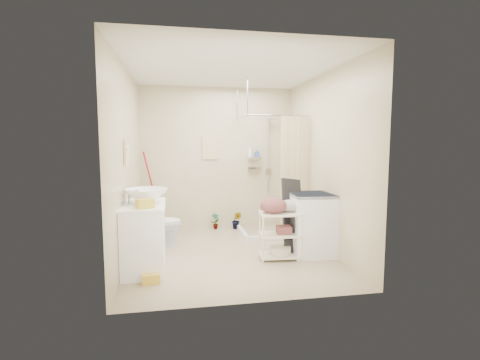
# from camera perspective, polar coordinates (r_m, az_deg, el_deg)

# --- Properties ---
(floor) EXTENTS (3.20, 3.20, 0.00)m
(floor) POSITION_cam_1_polar(r_m,az_deg,el_deg) (5.13, -1.52, -11.90)
(floor) COLOR tan
(floor) RESTS_ON ground
(ceiling) EXTENTS (2.80, 3.20, 0.04)m
(ceiling) POSITION_cam_1_polar(r_m,az_deg,el_deg) (4.99, -1.61, 17.84)
(ceiling) COLOR silver
(ceiling) RESTS_ON ground
(wall_back) EXTENTS (2.80, 0.04, 2.60)m
(wall_back) POSITION_cam_1_polar(r_m,az_deg,el_deg) (6.47, -3.63, 3.54)
(wall_back) COLOR beige
(wall_back) RESTS_ON ground
(wall_front) EXTENTS (2.80, 0.04, 2.60)m
(wall_front) POSITION_cam_1_polar(r_m,az_deg,el_deg) (3.32, 2.47, 1.21)
(wall_front) COLOR beige
(wall_front) RESTS_ON ground
(wall_left) EXTENTS (0.04, 3.20, 2.60)m
(wall_left) POSITION_cam_1_polar(r_m,az_deg,el_deg) (4.89, -18.05, 2.46)
(wall_left) COLOR beige
(wall_left) RESTS_ON ground
(wall_right) EXTENTS (0.04, 3.20, 2.60)m
(wall_right) POSITION_cam_1_polar(r_m,az_deg,el_deg) (5.28, 13.67, 2.83)
(wall_right) COLOR beige
(wall_right) RESTS_ON ground
(vanity) EXTENTS (0.56, 0.96, 0.83)m
(vanity) POSITION_cam_1_polar(r_m,az_deg,el_deg) (4.57, -15.43, -8.92)
(vanity) COLOR white
(vanity) RESTS_ON ground
(sink) EXTENTS (0.62, 0.62, 0.18)m
(sink) POSITION_cam_1_polar(r_m,az_deg,el_deg) (4.53, -15.08, -2.50)
(sink) COLOR white
(sink) RESTS_ON vanity
(counter_basket) EXTENTS (0.23, 0.21, 0.11)m
(counter_basket) POSITION_cam_1_polar(r_m,az_deg,el_deg) (4.18, -15.30, -3.72)
(counter_basket) COLOR gold
(counter_basket) RESTS_ON vanity
(floor_basket) EXTENTS (0.31, 0.25, 0.15)m
(floor_basket) POSITION_cam_1_polar(r_m,az_deg,el_deg) (4.21, -14.43, -15.05)
(floor_basket) COLOR yellow
(floor_basket) RESTS_ON ground
(toilet) EXTENTS (0.69, 0.40, 0.70)m
(toilet) POSITION_cam_1_polar(r_m,az_deg,el_deg) (5.53, -13.20, -6.97)
(toilet) COLOR white
(toilet) RESTS_ON ground
(mop) EXTENTS (0.17, 0.17, 1.42)m
(mop) POSITION_cam_1_polar(r_m,az_deg,el_deg) (6.44, -14.37, -1.91)
(mop) COLOR #A6151D
(mop) RESTS_ON ground
(potted_plant_a) EXTENTS (0.19, 0.17, 0.30)m
(potted_plant_a) POSITION_cam_1_polar(r_m,az_deg,el_deg) (6.48, -4.08, -6.72)
(potted_plant_a) COLOR brown
(potted_plant_a) RESTS_ON ground
(potted_plant_b) EXTENTS (0.22, 0.20, 0.32)m
(potted_plant_b) POSITION_cam_1_polar(r_m,az_deg,el_deg) (6.48, -0.56, -6.63)
(potted_plant_b) COLOR brown
(potted_plant_b) RESTS_ON ground
(hanging_towel) EXTENTS (0.28, 0.03, 0.42)m
(hanging_towel) POSITION_cam_1_polar(r_m,az_deg,el_deg) (6.43, -4.96, 5.30)
(hanging_towel) COLOR beige
(hanging_towel) RESTS_ON wall_back
(towel_ring) EXTENTS (0.04, 0.22, 0.34)m
(towel_ring) POSITION_cam_1_polar(r_m,az_deg,el_deg) (4.68, -18.22, 4.39)
(towel_ring) COLOR #D5C186
(towel_ring) RESTS_ON wall_left
(tp_holder) EXTENTS (0.08, 0.12, 0.14)m
(tp_holder) POSITION_cam_1_polar(r_m,az_deg,el_deg) (5.00, -17.30, -4.15)
(tp_holder) COLOR white
(tp_holder) RESTS_ON wall_left
(shower) EXTENTS (1.10, 1.10, 2.10)m
(shower) POSITION_cam_1_polar(r_m,az_deg,el_deg) (6.11, 4.91, 1.03)
(shower) COLOR silver
(shower) RESTS_ON ground
(shampoo_bottle_a) EXTENTS (0.11, 0.11, 0.22)m
(shampoo_bottle_a) POSITION_cam_1_polar(r_m,az_deg,el_deg) (6.49, 1.66, 4.70)
(shampoo_bottle_a) COLOR white
(shampoo_bottle_a) RESTS_ON shower
(shampoo_bottle_b) EXTENTS (0.08, 0.08, 0.16)m
(shampoo_bottle_b) POSITION_cam_1_polar(r_m,az_deg,el_deg) (6.51, 2.83, 4.44)
(shampoo_bottle_b) COLOR #37549B
(shampoo_bottle_b) RESTS_ON shower
(washing_machine) EXTENTS (0.63, 0.65, 0.87)m
(washing_machine) POSITION_cam_1_polar(r_m,az_deg,el_deg) (5.10, 11.70, -7.04)
(washing_machine) COLOR white
(washing_machine) RESTS_ON ground
(laundry_rack) EXTENTS (0.58, 0.37, 0.77)m
(laundry_rack) POSITION_cam_1_polar(r_m,az_deg,el_deg) (4.83, 6.64, -8.31)
(laundry_rack) COLOR white
(laundry_rack) RESTS_ON ground
(ironing_board) EXTENTS (0.33, 0.17, 1.11)m
(ironing_board) POSITION_cam_1_polar(r_m,az_deg,el_deg) (5.06, 8.61, -5.71)
(ironing_board) COLOR black
(ironing_board) RESTS_ON ground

